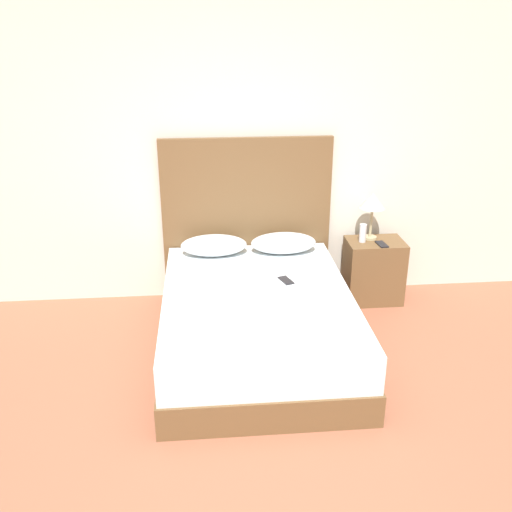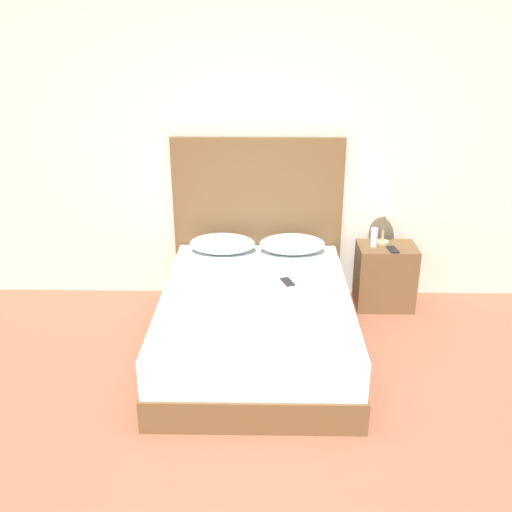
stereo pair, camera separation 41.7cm
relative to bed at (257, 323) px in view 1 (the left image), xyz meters
The scene contains 11 objects.
ground_plane 1.47m from the bed, 90.68° to the right, with size 16.00×16.00×0.00m, color #9E5B42.
wall_back 1.53m from the bed, 90.92° to the left, with size 10.00×0.06×2.70m.
bed is the anchor object (origin of this frame).
headboard 1.10m from the bed, 90.00° to the left, with size 1.47×0.05×1.45m.
pillow_left 0.89m from the bed, 111.36° to the left, with size 0.56×0.30×0.17m.
pillow_right 0.89m from the bed, 68.64° to the left, with size 0.56×0.30×0.17m.
phone_on_bed 0.39m from the bed, 36.57° to the left, with size 0.12×0.16×0.01m.
nightstand 1.36m from the bed, 34.93° to the left, with size 0.50×0.35×0.57m.
table_lamp 1.52m from the bed, 38.20° to the left, with size 0.23×0.23×0.42m.
phone_on_nightstand 1.37m from the bed, 31.21° to the left, with size 0.08×0.16×0.01m.
toiletry_bottle 1.32m from the bed, 38.09° to the left, with size 0.06×0.06×0.16m.
Camera 1 is at (-0.34, -2.30, 2.36)m, focal length 40.00 mm.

